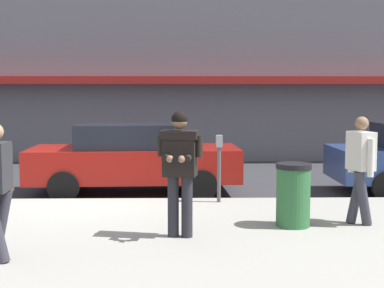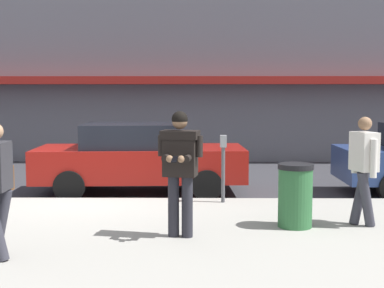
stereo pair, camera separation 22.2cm
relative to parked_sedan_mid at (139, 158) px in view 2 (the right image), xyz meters
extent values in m
plane|color=#333338|center=(-0.86, -1.03, -0.79)|extent=(80.00, 80.00, 0.00)
cube|color=#99968E|center=(0.14, -3.88, -0.72)|extent=(32.00, 5.30, 0.14)
cube|color=silver|center=(0.14, -0.98, -0.79)|extent=(28.00, 0.12, 0.01)
cube|color=maroon|center=(0.14, 5.12, 1.81)|extent=(26.60, 0.70, 0.24)
cube|color=maroon|center=(0.04, 0.00, -0.12)|extent=(4.58, 2.03, 0.70)
cube|color=black|center=(-0.14, -0.01, 0.49)|extent=(2.15, 1.74, 0.52)
cylinder|color=black|center=(1.39, 0.92, -0.47)|extent=(0.65, 0.25, 0.64)
cylinder|color=black|center=(1.47, -0.79, -0.47)|extent=(0.65, 0.25, 0.64)
cylinder|color=black|center=(-1.39, 0.79, -0.47)|extent=(0.65, 0.25, 0.64)
cylinder|color=black|center=(-1.31, -0.92, -0.47)|extent=(0.65, 0.25, 0.64)
cylinder|color=black|center=(5.25, 0.75, -0.47)|extent=(0.64, 0.23, 0.64)
cylinder|color=#23232B|center=(1.14, -4.10, -0.21)|extent=(0.16, 0.16, 0.88)
cylinder|color=#23232B|center=(0.95, -4.06, -0.21)|extent=(0.16, 0.16, 0.88)
cube|color=black|center=(1.04, -4.08, 0.55)|extent=(0.51, 0.38, 0.64)
cube|color=black|center=(1.04, -4.08, 0.82)|extent=(0.58, 0.43, 0.12)
cylinder|color=black|center=(1.31, -4.13, 0.66)|extent=(0.11, 0.11, 0.30)
cylinder|color=black|center=(1.16, -4.26, 0.51)|extent=(0.16, 0.31, 0.10)
sphere|color=#8C6647|center=(1.07, -4.39, 0.51)|extent=(0.10, 0.10, 0.10)
cylinder|color=black|center=(0.78, -4.03, 0.66)|extent=(0.11, 0.11, 0.30)
cylinder|color=black|center=(0.87, -4.21, 0.51)|extent=(0.16, 0.31, 0.10)
sphere|color=#8C6647|center=(0.91, -4.36, 0.51)|extent=(0.10, 0.10, 0.10)
cube|color=black|center=(0.98, -4.41, 0.51)|extent=(0.10, 0.15, 0.07)
sphere|color=#8C6647|center=(1.04, -4.11, 1.01)|extent=(0.22, 0.22, 0.22)
sphere|color=black|center=(1.04, -4.11, 1.04)|extent=(0.23, 0.23, 0.23)
cylinder|color=#33333D|center=(3.88, -3.48, -0.22)|extent=(0.35, 0.24, 0.87)
cylinder|color=#33333D|center=(3.83, -3.30, -0.22)|extent=(0.35, 0.24, 0.87)
cube|color=silver|center=(3.86, -3.39, 0.51)|extent=(0.39, 0.48, 0.60)
cylinder|color=silver|center=(3.93, -3.63, 0.43)|extent=(0.10, 0.10, 0.58)
cylinder|color=silver|center=(3.79, -3.15, 0.43)|extent=(0.10, 0.10, 0.58)
sphere|color=#8C6647|center=(3.86, -3.39, 0.94)|extent=(0.21, 0.21, 0.21)
cylinder|color=#33333D|center=(-1.19, -5.04, -0.22)|extent=(0.33, 0.15, 0.87)
cylinder|color=#2D2D33|center=(-1.19, -4.88, 0.43)|extent=(0.10, 0.10, 0.58)
cube|color=brown|center=(-1.17, -4.83, 0.31)|extent=(0.12, 0.24, 0.32)
cylinder|color=#4C4C51|center=(1.77, -1.63, -0.13)|extent=(0.07, 0.07, 1.05)
cube|color=gray|center=(1.77, -1.63, 0.51)|extent=(0.12, 0.18, 0.22)
cylinder|color=#2D6638|center=(2.79, -3.49, -0.20)|extent=(0.52, 0.52, 0.90)
cylinder|color=black|center=(2.79, -3.49, 0.29)|extent=(0.55, 0.55, 0.08)
camera|label=1|loc=(1.07, -11.60, 1.40)|focal=50.00mm
camera|label=2|loc=(1.29, -11.60, 1.40)|focal=50.00mm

